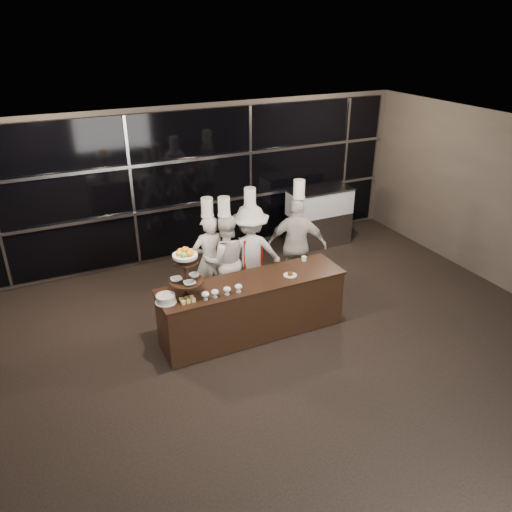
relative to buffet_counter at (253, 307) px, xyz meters
name	(u,v)px	position (x,y,z in m)	size (l,w,h in m)	color
room	(336,304)	(0.18, -1.87, 1.03)	(10.00, 10.00, 10.00)	black
window_wall	(194,184)	(0.18, 3.06, 1.04)	(8.60, 0.10, 2.80)	black
buffet_counter	(253,307)	(0.00, 0.00, 0.00)	(2.84, 0.74, 0.92)	black
display_stand	(186,269)	(-1.00, 0.00, 0.87)	(0.48, 0.48, 0.74)	black
compotes	(222,291)	(-0.58, -0.22, 0.54)	(0.61, 0.11, 0.12)	silver
layer_cake	(166,299)	(-1.33, -0.05, 0.51)	(0.30, 0.30, 0.11)	white
pastry_squares	(187,300)	(-1.06, -0.16, 0.48)	(0.20, 0.13, 0.05)	#FBDA7A
small_plate	(290,275)	(0.58, -0.10, 0.47)	(0.20, 0.20, 0.05)	white
chef_cup	(304,259)	(1.02, 0.25, 0.49)	(0.08, 0.08, 0.07)	white
display_case	(319,214)	(2.68, 2.43, 0.22)	(1.34, 0.59, 1.24)	#A5A5AA
chef_a	(209,258)	(-0.23, 1.19, 0.35)	(0.58, 0.38, 1.87)	silver
chef_b	(226,259)	(-0.01, 1.03, 0.35)	(0.88, 0.74, 1.89)	white
chef_c	(250,253)	(0.43, 1.00, 0.39)	(1.21, 0.87, 1.99)	silver
chef_d	(297,245)	(1.26, 0.89, 0.42)	(1.09, 0.89, 2.04)	silver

